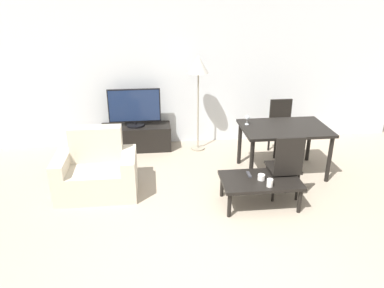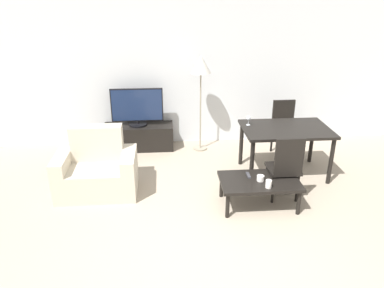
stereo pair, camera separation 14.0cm
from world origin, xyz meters
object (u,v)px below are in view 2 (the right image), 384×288
at_px(floor_lamp, 201,69).
at_px(cup_colored_far, 269,184).
at_px(dining_chair_far, 284,126).
at_px(armchair, 97,171).
at_px(dining_table, 286,134).
at_px(remote_primary, 248,175).
at_px(tv_stand, 139,137).
at_px(wine_glass_left, 249,119).
at_px(cup_white_near, 260,178).
at_px(coffee_table, 259,183).
at_px(dining_chair_near, 286,166).
at_px(tv, 137,107).

bearing_deg(floor_lamp, cup_colored_far, -73.23).
bearing_deg(dining_chair_far, armchair, -159.97).
distance_m(dining_table, remote_primary, 1.06).
xyz_separation_m(dining_chair_far, cup_colored_far, (-0.74, -1.80, -0.08)).
xyz_separation_m(tv_stand, wine_glass_left, (1.69, -0.97, 0.62)).
bearing_deg(cup_white_near, wine_glass_left, 87.18).
bearing_deg(cup_white_near, cup_colored_far, -73.44).
xyz_separation_m(coffee_table, dining_chair_near, (0.36, 0.13, 0.17)).
relative_size(cup_white_near, cup_colored_far, 0.92).
height_order(tv_stand, coffee_table, tv_stand).
height_order(coffee_table, dining_chair_far, dining_chair_far).
relative_size(tv_stand, tv, 1.36).
relative_size(remote_primary, cup_white_near, 1.63).
distance_m(dining_chair_far, remote_primary, 1.75).
distance_m(armchair, dining_table, 2.74).
bearing_deg(dining_table, dining_chair_near, -106.61).
bearing_deg(tv, dining_table, -27.03).
xyz_separation_m(coffee_table, wine_glass_left, (0.05, 1.02, 0.51)).
xyz_separation_m(armchair, remote_primary, (2.00, -0.42, 0.07)).
xyz_separation_m(armchair, floor_lamp, (1.55, 1.34, 1.10)).
distance_m(tv_stand, coffee_table, 2.58).
xyz_separation_m(dining_table, dining_chair_far, (0.22, 0.74, -0.15)).
relative_size(floor_lamp, wine_glass_left, 11.11).
xyz_separation_m(armchair, dining_chair_near, (2.48, -0.41, 0.19)).
relative_size(tv, wine_glass_left, 5.98).
xyz_separation_m(coffee_table, cup_white_near, (0.00, -0.02, 0.08)).
height_order(cup_white_near, cup_colored_far, cup_colored_far).
xyz_separation_m(dining_table, remote_primary, (-0.70, -0.74, -0.27)).
relative_size(dining_chair_near, wine_glass_left, 6.20).
bearing_deg(dining_chair_near, remote_primary, -179.28).
distance_m(remote_primary, wine_glass_left, 1.03).
relative_size(dining_chair_near, floor_lamp, 0.56).
height_order(dining_table, wine_glass_left, wine_glass_left).
height_order(dining_chair_near, remote_primary, dining_chair_near).
bearing_deg(coffee_table, tv_stand, 129.29).
bearing_deg(cup_white_near, coffee_table, 99.20).
bearing_deg(dining_chair_near, tv_stand, 136.84).
relative_size(dining_chair_far, cup_white_near, 9.81).
bearing_deg(cup_colored_far, dining_chair_near, 46.83).
bearing_deg(armchair, wine_glass_left, 12.57).
bearing_deg(remote_primary, cup_white_near, -48.43).
bearing_deg(tv, dining_chair_far, -9.15).
bearing_deg(tv, armchair, -108.43).
bearing_deg(tv, dining_chair_near, -43.12).
distance_m(floor_lamp, remote_primary, 2.09).
relative_size(dining_chair_far, floor_lamp, 0.56).
bearing_deg(remote_primary, dining_chair_far, 58.11).
bearing_deg(remote_primary, armchair, 168.21).
bearing_deg(tv_stand, floor_lamp, -6.17).
xyz_separation_m(remote_primary, cup_colored_far, (0.18, -0.32, 0.04)).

